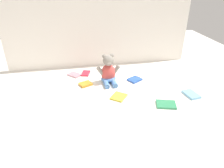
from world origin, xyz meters
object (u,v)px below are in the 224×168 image
(book_case_4, at_px, (135,80))
(book_case_0, at_px, (166,104))
(book_case_2, at_px, (86,73))
(book_case_3, at_px, (86,84))
(book_case_6, at_px, (74,75))
(book_case_5, at_px, (119,97))
(teddy_bear, at_px, (108,72))
(book_case_1, at_px, (191,94))

(book_case_4, bearing_deg, book_case_0, 164.87)
(book_case_2, height_order, book_case_3, book_case_3)
(book_case_6, bearing_deg, book_case_3, 68.94)
(book_case_0, xyz_separation_m, book_case_5, (-0.30, 0.16, -0.00))
(book_case_4, distance_m, book_case_6, 0.53)
(teddy_bear, height_order, book_case_2, teddy_bear)
(book_case_0, bearing_deg, book_case_4, -148.69)
(book_case_2, bearing_deg, book_case_0, 146.58)
(book_case_1, height_order, book_case_3, same)
(book_case_3, bearing_deg, book_case_0, 29.47)
(book_case_6, bearing_deg, book_case_2, 143.31)
(book_case_4, bearing_deg, book_case_6, 38.83)
(book_case_0, bearing_deg, book_case_6, -117.99)
(teddy_bear, relative_size, book_case_6, 2.18)
(book_case_1, xyz_separation_m, book_case_3, (-0.76, 0.30, 0.00))
(teddy_bear, distance_m, book_case_2, 0.27)
(teddy_bear, bearing_deg, book_case_2, 130.79)
(book_case_3, relative_size, book_case_5, 0.86)
(book_case_1, relative_size, book_case_6, 1.14)
(teddy_bear, distance_m, book_case_6, 0.34)
(book_case_4, bearing_deg, book_case_1, -162.41)
(book_case_0, height_order, book_case_4, book_case_4)
(book_case_4, height_order, book_case_6, book_case_4)
(teddy_bear, xyz_separation_m, book_case_2, (-0.18, 0.19, -0.08))
(book_case_5, bearing_deg, book_case_3, -8.59)
(book_case_0, height_order, book_case_2, book_case_0)
(book_case_0, distance_m, book_case_5, 0.34)
(book_case_4, bearing_deg, book_case_2, 32.63)
(book_case_0, bearing_deg, book_case_5, -101.84)
(book_case_0, relative_size, book_case_4, 1.25)
(book_case_3, bearing_deg, book_case_4, 67.17)
(teddy_bear, bearing_deg, book_case_0, -53.30)
(book_case_2, xyz_separation_m, book_case_6, (-0.10, -0.01, 0.00))
(book_case_3, distance_m, book_case_4, 0.41)
(book_case_2, xyz_separation_m, book_case_4, (0.40, -0.20, 0.00))
(book_case_3, bearing_deg, book_case_1, 44.42)
(book_case_5, xyz_separation_m, book_case_6, (-0.31, 0.43, 0.00))
(teddy_bear, height_order, book_case_3, teddy_bear)
(book_case_0, height_order, book_case_5, same)
(book_case_1, bearing_deg, book_case_2, 137.33)
(teddy_bear, relative_size, book_case_3, 2.56)
(book_case_2, bearing_deg, book_case_5, 131.62)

